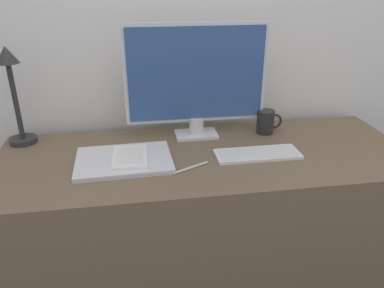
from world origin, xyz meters
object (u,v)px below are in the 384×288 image
Objects in this scene: keyboard at (257,154)px; laptop at (124,160)px; monitor at (196,79)px; pen at (191,168)px; ereader at (130,157)px; desk_lamp at (13,88)px; coffee_mug at (266,122)px.

laptop is (-0.49, 0.02, 0.00)m from keyboard.
monitor reaches higher than pen.
monitor is 1.80× the size of keyboard.
ereader is (-0.47, 0.02, 0.02)m from keyboard.
desk_lamp reaches higher than ereader.
pen is at bearing -103.34° from monitor.
monitor reaches higher than ereader.
keyboard is at bearing -2.34° from ereader.
ereader is at bearing -161.54° from coffee_mug.
monitor is 0.70m from desk_lamp.
ereader is 1.70× the size of coffee_mug.
laptop is at bearing 174.63° from ereader.
desk_lamp reaches higher than coffee_mug.
keyboard is 2.88× the size of coffee_mug.
pen is (0.63, -0.33, -0.22)m from desk_lamp.
keyboard reaches higher than pen.
laptop is 1.86× the size of ereader.
keyboard is at bearing -49.56° from monitor.
coffee_mug is 0.82× the size of pen.
monitor is 0.38m from keyboard.
ereader reaches higher than laptop.
keyboard is at bearing -2.48° from laptop.
desk_lamp is at bearing 148.70° from laptop.
ereader is (0.02, -0.00, 0.01)m from laptop.
keyboard is at bearing 14.00° from pen.
coffee_mug reaches higher than keyboard.
monitor is 1.48× the size of desk_lamp.
coffee_mug is at bearing -3.13° from desk_lamp.
keyboard is 0.82× the size of desk_lamp.
laptop is (-0.30, -0.21, -0.23)m from monitor.
laptop is at bearing -31.30° from desk_lamp.
keyboard is 0.24m from coffee_mug.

